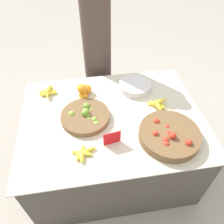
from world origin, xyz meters
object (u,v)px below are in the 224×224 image
Objects in this scene: metal_bowl at (135,86)px; vendor_person at (98,58)px; tomato_basket at (169,135)px; lime_bowl at (86,116)px; price_sign at (112,138)px.

vendor_person is at bearing 121.28° from metal_bowl.
vendor_person is at bearing 110.64° from tomato_basket.
tomato_basket reaches higher than lime_bowl.
metal_bowl is 0.18× the size of vendor_person.
metal_bowl is (0.48, 0.31, 0.00)m from lime_bowl.
tomato_basket is 3.50× the size of price_sign.
price_sign reaches higher than tomato_basket.
metal_bowl is 0.66m from price_sign.
tomato_basket is at bearing -26.36° from lime_bowl.
price_sign is at bearing -117.43° from metal_bowl.
vendor_person reaches higher than price_sign.
price_sign is 1.07m from vendor_person.
vendor_person is (-0.29, 0.48, 0.03)m from metal_bowl.
price_sign is at bearing -90.69° from vendor_person.
metal_bowl is 2.29× the size of price_sign.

